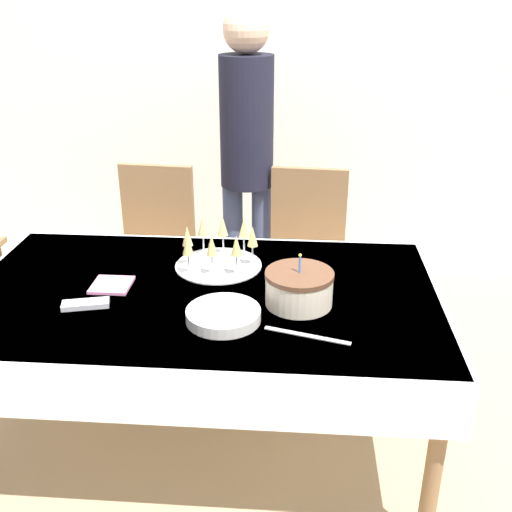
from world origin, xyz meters
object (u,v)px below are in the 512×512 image
(dining_chair_far_right, at_px, (306,254))
(plate_stack_main, at_px, (223,315))
(birthday_cake, at_px, (299,288))
(dining_chair_far_left, at_px, (154,249))
(champagne_tray, at_px, (218,248))
(person_standing, at_px, (247,145))

(dining_chair_far_right, relative_size, plate_stack_main, 3.66)
(dining_chair_far_right, relative_size, birthday_cake, 3.84)
(dining_chair_far_left, relative_size, dining_chair_far_right, 1.00)
(birthday_cake, bearing_deg, champagne_tray, 137.96)
(champagne_tray, bearing_deg, person_standing, 86.76)
(plate_stack_main, xyz_separation_m, person_standing, (-0.03, 1.27, 0.29))
(dining_chair_far_left, bearing_deg, birthday_cake, -50.19)
(champagne_tray, relative_size, plate_stack_main, 1.38)
(dining_chair_far_right, relative_size, person_standing, 0.56)
(dining_chair_far_right, height_order, champagne_tray, dining_chair_far_right)
(champagne_tray, bearing_deg, dining_chair_far_left, 124.98)
(person_standing, bearing_deg, dining_chair_far_right, -31.08)
(dining_chair_far_left, distance_m, birthday_cake, 1.25)
(dining_chair_far_left, distance_m, person_standing, 0.74)
(dining_chair_far_right, bearing_deg, plate_stack_main, -105.51)
(dining_chair_far_right, height_order, person_standing, person_standing)
(dining_chair_far_right, height_order, birthday_cake, dining_chair_far_right)
(dining_chair_far_right, relative_size, champagne_tray, 2.66)
(dining_chair_far_left, relative_size, birthday_cake, 3.84)
(birthday_cake, bearing_deg, dining_chair_far_right, 87.82)
(dining_chair_far_left, distance_m, plate_stack_main, 1.22)
(champagne_tray, relative_size, person_standing, 0.21)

